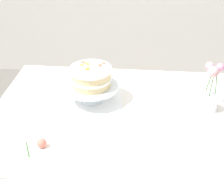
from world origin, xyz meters
The scene contains 7 objects.
dining_table centered at (0.00, -0.02, 0.65)m, with size 1.40×1.00×0.74m.
linen_napkin centered at (-0.19, 0.10, 0.74)m, with size 0.32×0.32×0.00m, color white.
cake_stand centered at (-0.19, 0.10, 0.82)m, with size 0.29×0.29×0.10m.
layer_cake centered at (-0.19, 0.10, 0.89)m, with size 0.22×0.22×0.11m.
flower_vase centered at (0.42, 0.07, 0.85)m, with size 0.10×0.10×0.26m.
fallen_rose centered at (-0.36, -0.30, 0.76)m, with size 0.10×0.10×0.04m.
loose_petal_0 centered at (0.40, -0.14, 0.74)m, with size 0.03×0.02×0.00m, color pink.
Camera 1 is at (0.06, -1.42, 1.70)m, focal length 53.46 mm.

